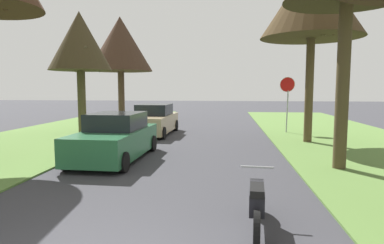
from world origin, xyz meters
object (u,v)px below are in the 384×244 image
stop_sign_far (287,92)px  street_tree_left_mid_b (80,42)px  street_tree_left_far (120,44)px  parked_sedan_green (115,138)px  parked_motorcycle (257,203)px  parked_sedan_tan (154,120)px

stop_sign_far → street_tree_left_mid_b: (-10.89, -1.24, 2.62)m
street_tree_left_far → parked_sedan_green: size_ratio=1.68×
parked_motorcycle → parked_sedan_green: bearing=129.0°
street_tree_left_far → parked_motorcycle: size_ratio=3.64×
parked_sedan_green → parked_sedan_tan: bearing=90.7°
street_tree_left_mid_b → parked_sedan_green: size_ratio=1.43×
parked_sedan_tan → street_tree_left_far: bearing=120.5°
parked_sedan_green → street_tree_left_mid_b: bearing=122.6°
street_tree_left_mid_b → street_tree_left_far: 6.66m
parked_sedan_tan → parked_motorcycle: parked_sedan_tan is taller
stop_sign_far → parked_motorcycle: size_ratio=1.44×
street_tree_left_mid_b → parked_sedan_tan: (3.88, 0.06, -4.09)m
stop_sign_far → street_tree_left_far: size_ratio=0.40×
parked_sedan_tan → street_tree_left_mid_b: bearing=-179.1°
parked_sedan_tan → stop_sign_far: bearing=9.6°
street_tree_left_far → parked_sedan_green: (3.94, -12.80, -4.81)m
street_tree_left_far → parked_motorcycle: bearing=-65.6°
stop_sign_far → parked_sedan_green: 10.26m
stop_sign_far → street_tree_left_far: 12.59m
parked_sedan_tan → parked_motorcycle: bearing=-69.3°
parked_sedan_tan → parked_sedan_green: bearing=-89.3°
street_tree_left_mid_b → parked_sedan_green: (3.96, -6.18, -4.09)m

